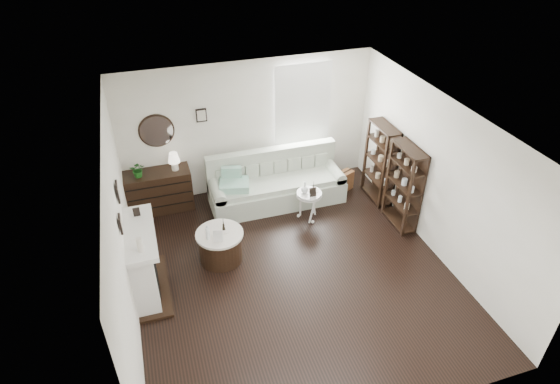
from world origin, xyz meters
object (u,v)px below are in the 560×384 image
object	(u,v)px
drum_table	(221,246)
pedestal_table	(309,195)
sofa	(276,185)
dresser	(159,191)

from	to	relation	value
drum_table	pedestal_table	world-z (taller)	pedestal_table
sofa	dresser	world-z (taller)	sofa
sofa	drum_table	size ratio (longest dim) A/B	3.32
pedestal_table	drum_table	bearing A→B (deg)	-160.79
dresser	drum_table	xyz separation A→B (m)	(0.82, -1.81, -0.13)
dresser	drum_table	distance (m)	1.99
drum_table	pedestal_table	distance (m)	1.95
dresser	drum_table	world-z (taller)	dresser
dresser	pedestal_table	size ratio (longest dim) A/B	2.13
drum_table	dresser	bearing A→B (deg)	114.48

